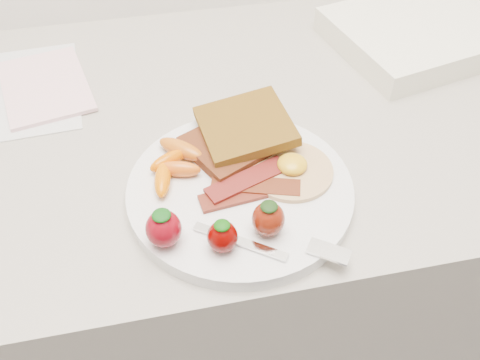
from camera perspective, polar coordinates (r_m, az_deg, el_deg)
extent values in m
cube|color=gray|center=(1.10, -1.53, -11.52)|extent=(2.00, 0.60, 0.90)
cylinder|color=white|center=(0.64, 0.00, -1.18)|extent=(0.27, 0.27, 0.02)
cube|color=#441E0D|center=(0.67, -1.28, 3.66)|extent=(0.13, 0.13, 0.01)
cube|color=#3F2A0E|center=(0.68, 0.56, 5.79)|extent=(0.12, 0.12, 0.03)
cylinder|color=beige|center=(0.65, 5.45, 1.01)|extent=(0.13, 0.13, 0.01)
ellipsoid|color=gold|center=(0.65, 5.59, 1.69)|extent=(0.05, 0.05, 0.02)
cube|color=#4C140F|center=(0.62, 0.40, -1.50)|extent=(0.11, 0.04, 0.00)
cube|color=#3E1404|center=(0.63, 1.67, -0.63)|extent=(0.11, 0.06, 0.00)
cube|color=#480D0C|center=(0.63, 0.77, 0.04)|extent=(0.11, 0.06, 0.00)
ellipsoid|color=#D25E00|center=(0.66, -7.70, 2.04)|extent=(0.05, 0.04, 0.02)
ellipsoid|color=#D45B13|center=(0.64, -6.48, 1.16)|extent=(0.06, 0.03, 0.02)
ellipsoid|color=#E36B00|center=(0.63, -8.26, 0.08)|extent=(0.03, 0.06, 0.02)
ellipsoid|color=#BC5B13|center=(0.67, -6.29, 3.30)|extent=(0.06, 0.06, 0.02)
ellipsoid|color=maroon|center=(0.57, -8.15, -5.17)|extent=(0.04, 0.04, 0.04)
ellipsoid|color=#0C440E|center=(0.55, -8.39, -3.73)|extent=(0.02, 0.02, 0.01)
ellipsoid|color=#560100|center=(0.56, -1.89, -6.06)|extent=(0.03, 0.03, 0.04)
ellipsoid|color=#0E4B08|center=(0.55, -1.93, -4.85)|extent=(0.02, 0.02, 0.01)
ellipsoid|color=#631608|center=(0.57, 3.04, -4.19)|extent=(0.04, 0.04, 0.04)
ellipsoid|color=black|center=(0.56, 3.12, -2.84)|extent=(0.02, 0.02, 0.01)
cube|color=white|center=(0.58, 0.00, -6.55)|extent=(0.09, 0.07, 0.00)
cube|color=white|center=(0.58, 9.47, -7.53)|extent=(0.05, 0.04, 0.00)
cube|color=silver|center=(0.87, -22.35, 8.80)|extent=(0.18, 0.23, 0.00)
cube|color=beige|center=(0.86, -20.09, 9.42)|extent=(0.15, 0.19, 0.01)
cube|color=white|center=(0.95, 18.86, 14.70)|extent=(0.32, 0.28, 0.04)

